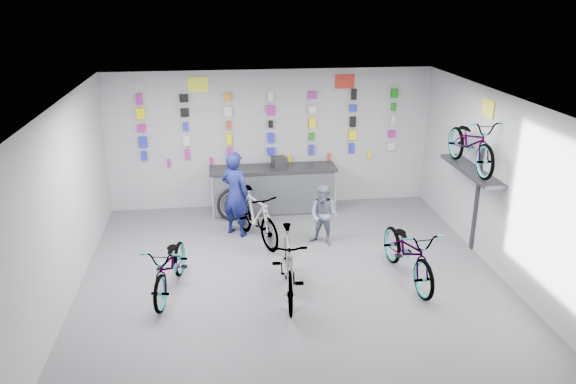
{
  "coord_description": "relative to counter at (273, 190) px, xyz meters",
  "views": [
    {
      "loc": [
        -1.15,
        -7.8,
        4.61
      ],
      "look_at": [
        0.04,
        1.4,
        1.22
      ],
      "focal_mm": 35.0,
      "sensor_mm": 36.0,
      "label": 1
    }
  ],
  "objects": [
    {
      "name": "ceiling",
      "position": [
        0.0,
        -3.54,
        2.51
      ],
      "size": [
        8.0,
        8.0,
        0.0
      ],
      "primitive_type": "plane",
      "rotation": [
        3.14,
        0.0,
        0.0
      ],
      "color": "white",
      "rests_on": "wall_back"
    },
    {
      "name": "bike_service",
      "position": [
        -0.49,
        -1.49,
        0.03
      ],
      "size": [
        1.14,
        1.78,
        1.04
      ],
      "primitive_type": "imported",
      "rotation": [
        0.0,
        0.0,
        0.41
      ],
      "color": "gray",
      "rests_on": "floor"
    },
    {
      "name": "sign_side",
      "position": [
        3.48,
        -2.34,
        2.16
      ],
      "size": [
        0.02,
        0.4,
        0.3
      ],
      "primitive_type": "cube",
      "color": "#F9FF39",
      "rests_on": "wall_right"
    },
    {
      "name": "bike_center",
      "position": [
        -0.14,
        -3.6,
        0.06
      ],
      "size": [
        0.65,
        1.86,
        1.1
      ],
      "primitive_type": "imported",
      "rotation": [
        0.0,
        0.0,
        -0.07
      ],
      "color": "gray",
      "rests_on": "floor"
    },
    {
      "name": "wall_bracket",
      "position": [
        3.33,
        -2.34,
        0.98
      ],
      "size": [
        0.39,
        1.9,
        2.0
      ],
      "color": "#333338",
      "rests_on": "wall_right"
    },
    {
      "name": "wall_right",
      "position": [
        3.5,
        -3.54,
        1.01
      ],
      "size": [
        0.0,
        8.0,
        8.0
      ],
      "primitive_type": "plane",
      "rotation": [
        1.57,
        0.0,
        -1.57
      ],
      "color": "#AAAAAD",
      "rests_on": "floor"
    },
    {
      "name": "bike_wall",
      "position": [
        3.25,
        -2.34,
        1.57
      ],
      "size": [
        0.63,
        1.8,
        0.95
      ],
      "primitive_type": "imported",
      "color": "gray",
      "rests_on": "wall_bracket"
    },
    {
      "name": "bike_left",
      "position": [
        -1.98,
        -3.24,
        -0.03
      ],
      "size": [
        0.93,
        1.82,
        0.91
      ],
      "primitive_type": "imported",
      "rotation": [
        0.0,
        0.0,
        -0.19
      ],
      "color": "gray",
      "rests_on": "floor"
    },
    {
      "name": "wall_front",
      "position": [
        0.0,
        -7.54,
        1.01
      ],
      "size": [
        7.0,
        0.0,
        7.0
      ],
      "primitive_type": "plane",
      "rotation": [
        -1.57,
        0.0,
        0.0
      ],
      "color": "#AAAAAD",
      "rests_on": "floor"
    },
    {
      "name": "customer",
      "position": [
        0.77,
        -1.78,
        0.1
      ],
      "size": [
        0.72,
        0.68,
        1.17
      ],
      "primitive_type": "imported",
      "rotation": [
        0.0,
        0.0,
        -0.56
      ],
      "color": "slate",
      "rests_on": "floor"
    },
    {
      "name": "wall_back",
      "position": [
        0.0,
        0.46,
        1.01
      ],
      "size": [
        7.0,
        0.0,
        7.0
      ],
      "primitive_type": "plane",
      "rotation": [
        1.57,
        0.0,
        0.0
      ],
      "color": "#AAAAAD",
      "rests_on": "floor"
    },
    {
      "name": "merch_wall",
      "position": [
        -0.09,
        0.39,
        1.32
      ],
      "size": [
        5.57,
        0.08,
        1.57
      ],
      "color": "#2528BF",
      "rests_on": "wall_back"
    },
    {
      "name": "bike_right",
      "position": [
        1.9,
        -3.31,
        0.02
      ],
      "size": [
        0.85,
        1.99,
        1.02
      ],
      "primitive_type": "imported",
      "rotation": [
        0.0,
        0.0,
        0.09
      ],
      "color": "gray",
      "rests_on": "floor"
    },
    {
      "name": "sign_left",
      "position": [
        -1.5,
        0.44,
        2.23
      ],
      "size": [
        0.42,
        0.02,
        0.3
      ],
      "primitive_type": "cube",
      "color": "#F9FF39",
      "rests_on": "wall_back"
    },
    {
      "name": "register",
      "position": [
        0.13,
        0.01,
        0.62
      ],
      "size": [
        0.34,
        0.35,
        0.22
      ],
      "primitive_type": "cube",
      "rotation": [
        0.0,
        0.0,
        0.21
      ],
      "color": "black",
      "rests_on": "counter"
    },
    {
      "name": "spare_wheel",
      "position": [
        -0.89,
        -0.37,
        -0.14
      ],
      "size": [
        0.72,
        0.36,
        0.7
      ],
      "rotation": [
        0.0,
        0.0,
        0.26
      ],
      "color": "black",
      "rests_on": "floor"
    },
    {
      "name": "clerk",
      "position": [
        -0.85,
        -1.11,
        0.36
      ],
      "size": [
        0.73,
        0.7,
        1.69
      ],
      "primitive_type": "imported",
      "rotation": [
        0.0,
        0.0,
        2.47
      ],
      "color": "#121855",
      "rests_on": "floor"
    },
    {
      "name": "counter",
      "position": [
        0.0,
        0.0,
        0.0
      ],
      "size": [
        2.7,
        0.66,
        1.0
      ],
      "color": "black",
      "rests_on": "floor"
    },
    {
      "name": "wall_left",
      "position": [
        -3.5,
        -3.54,
        1.01
      ],
      "size": [
        0.0,
        8.0,
        8.0
      ],
      "primitive_type": "plane",
      "rotation": [
        1.57,
        0.0,
        1.57
      ],
      "color": "#AAAAAD",
      "rests_on": "floor"
    },
    {
      "name": "sign_right",
      "position": [
        1.6,
        0.44,
        2.23
      ],
      "size": [
        0.42,
        0.02,
        0.3
      ],
      "primitive_type": "cube",
      "color": "red",
      "rests_on": "wall_back"
    },
    {
      "name": "floor",
      "position": [
        0.0,
        -3.54,
        -0.49
      ],
      "size": [
        8.0,
        8.0,
        0.0
      ],
      "primitive_type": "plane",
      "color": "#4B4B4F",
      "rests_on": "ground"
    }
  ]
}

